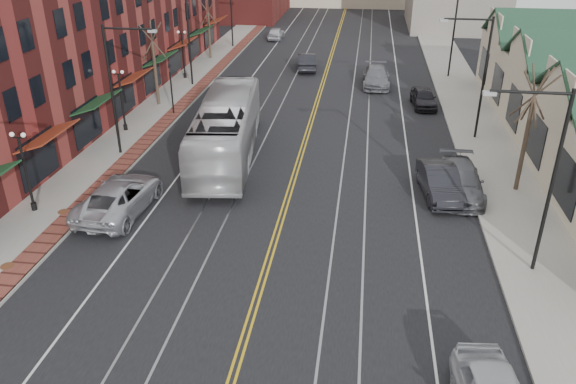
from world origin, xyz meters
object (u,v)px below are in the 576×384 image
(transit_bus, at_px, (226,129))
(parked_suv, at_px, (119,197))
(parked_car_b, at_px, (440,182))
(parked_car_d, at_px, (424,98))
(parked_car_c, at_px, (460,181))

(transit_bus, xyz_separation_m, parked_suv, (-3.81, -7.85, -1.03))
(parked_car_b, bearing_deg, transit_bus, 156.78)
(parked_car_b, bearing_deg, parked_suv, -172.96)
(parked_suv, bearing_deg, parked_car_d, -126.98)
(parked_car_b, distance_m, parked_car_d, 15.91)
(parked_suv, xyz_separation_m, parked_car_c, (17.68, 4.51, -0.05))
(parked_car_c, xyz_separation_m, parked_car_d, (-0.80, 15.54, -0.08))
(parked_suv, relative_size, parked_car_d, 1.43)
(parked_suv, distance_m, parked_car_d, 26.21)
(transit_bus, relative_size, parked_car_d, 3.14)
(parked_car_c, bearing_deg, parked_car_d, 93.64)
(parked_car_d, bearing_deg, parked_car_b, -96.09)
(transit_bus, relative_size, parked_suv, 2.20)
(transit_bus, height_order, parked_car_b, transit_bus)
(transit_bus, xyz_separation_m, parked_car_c, (13.87, -3.34, -1.08))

